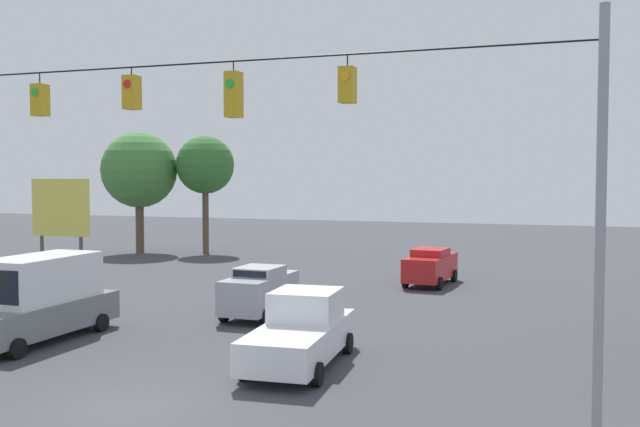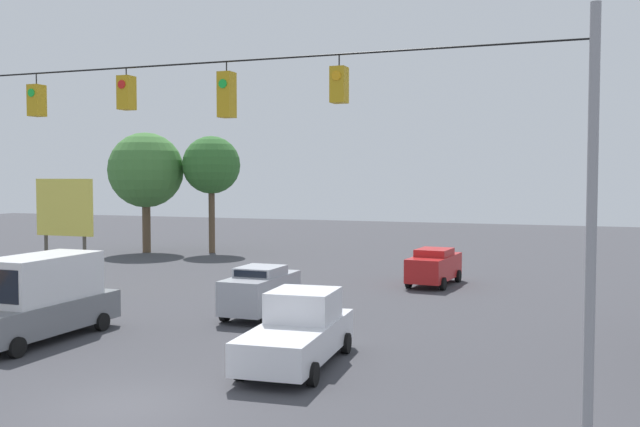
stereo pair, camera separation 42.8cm
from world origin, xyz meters
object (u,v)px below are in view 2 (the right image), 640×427
(traffic_cone_nearest, at_px, (13,334))
(traffic_cone_second, at_px, (68,320))
(traffic_cone_third, at_px, (112,308))
(overhead_signal_span, at_px, (127,168))
(tree_horizon_left, at_px, (211,166))
(roadside_billboard, at_px, (65,215))
(box_truck_grey_parked_shoulder, at_px, (39,298))
(sedan_red_oncoming_deep, at_px, (434,266))
(sedan_silver_withflow_mid, at_px, (261,291))
(tree_horizon_right, at_px, (146,171))
(pickup_truck_white_crossing_near, at_px, (298,331))

(traffic_cone_nearest, distance_m, traffic_cone_second, 2.51)
(traffic_cone_second, height_order, traffic_cone_third, same)
(overhead_signal_span, xyz_separation_m, tree_horizon_left, (14.85, -30.91, 0.58))
(roadside_billboard, bearing_deg, traffic_cone_third, 149.31)
(traffic_cone_second, height_order, roadside_billboard, roadside_billboard)
(traffic_cone_second, bearing_deg, roadside_billboard, -49.40)
(tree_horizon_left, bearing_deg, roadside_billboard, 99.33)
(box_truck_grey_parked_shoulder, bearing_deg, roadside_billboard, -55.68)
(sedan_red_oncoming_deep, distance_m, box_truck_grey_parked_shoulder, 19.47)
(sedan_silver_withflow_mid, height_order, traffic_cone_nearest, sedan_silver_withflow_mid)
(tree_horizon_right, bearing_deg, roadside_billboard, 113.47)
(pickup_truck_white_crossing_near, relative_size, tree_horizon_left, 0.68)
(sedan_silver_withflow_mid, bearing_deg, tree_horizon_right, -46.34)
(overhead_signal_span, relative_size, box_truck_grey_parked_shoulder, 3.35)
(sedan_red_oncoming_deep, bearing_deg, tree_horizon_left, -28.04)
(overhead_signal_span, height_order, sedan_silver_withflow_mid, overhead_signal_span)
(tree_horizon_left, bearing_deg, sedan_silver_withflow_mid, 123.43)
(box_truck_grey_parked_shoulder, height_order, roadside_billboard, roadside_billboard)
(traffic_cone_nearest, height_order, roadside_billboard, roadside_billboard)
(sedan_silver_withflow_mid, bearing_deg, tree_horizon_left, -56.57)
(traffic_cone_second, distance_m, tree_horizon_left, 26.17)
(traffic_cone_nearest, bearing_deg, roadside_billboard, -61.22)
(pickup_truck_white_crossing_near, xyz_separation_m, traffic_cone_nearest, (9.98, 0.70, -0.69))
(sedan_silver_withflow_mid, relative_size, roadside_billboard, 0.77)
(overhead_signal_span, relative_size, sedan_red_oncoming_deep, 4.51)
(overhead_signal_span, xyz_separation_m, roadside_billboard, (11.69, -11.65, -1.94))
(box_truck_grey_parked_shoulder, xyz_separation_m, traffic_cone_second, (0.41, -1.90, -1.12))
(overhead_signal_span, distance_m, box_truck_grey_parked_shoulder, 9.38)
(overhead_signal_span, xyz_separation_m, pickup_truck_white_crossing_near, (-2.47, -4.76, -4.72))
(overhead_signal_span, distance_m, traffic_cone_nearest, 10.12)
(traffic_cone_second, height_order, tree_horizon_left, tree_horizon_left)
(pickup_truck_white_crossing_near, bearing_deg, traffic_cone_nearest, 4.00)
(box_truck_grey_parked_shoulder, relative_size, traffic_cone_nearest, 11.03)
(box_truck_grey_parked_shoulder, xyz_separation_m, traffic_cone_third, (0.34, -4.36, -1.12))
(pickup_truck_white_crossing_near, height_order, traffic_cone_nearest, pickup_truck_white_crossing_near)
(roadside_billboard, distance_m, tree_horizon_right, 19.61)
(roadside_billboard, bearing_deg, box_truck_grey_parked_shoulder, 124.32)
(box_truck_grey_parked_shoulder, bearing_deg, overhead_signal_span, 145.99)
(traffic_cone_nearest, bearing_deg, tree_horizon_right, -64.90)
(sedan_silver_withflow_mid, relative_size, traffic_cone_nearest, 7.29)
(sedan_silver_withflow_mid, height_order, tree_horizon_left, tree_horizon_left)
(overhead_signal_span, bearing_deg, traffic_cone_second, -41.88)
(traffic_cone_nearest, bearing_deg, overhead_signal_span, 151.61)
(traffic_cone_nearest, bearing_deg, traffic_cone_third, -93.01)
(sedan_silver_withflow_mid, xyz_separation_m, tree_horizon_right, (17.86, -18.71, 4.90))
(overhead_signal_span, xyz_separation_m, box_truck_grey_parked_shoulder, (6.91, -4.67, -4.30))
(sedan_silver_withflow_mid, relative_size, tree_horizon_left, 0.49)
(sedan_red_oncoming_deep, distance_m, sedan_silver_withflow_mid, 11.52)
(sedan_silver_withflow_mid, distance_m, tree_horizon_left, 24.64)
(overhead_signal_span, xyz_separation_m, sedan_red_oncoming_deep, (-3.20, -21.30, -4.73))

